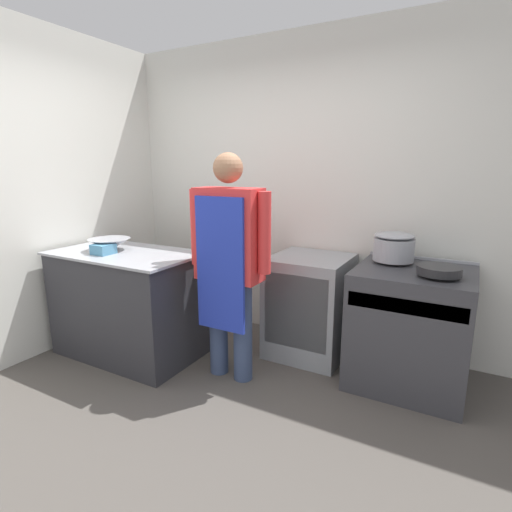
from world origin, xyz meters
name	(u,v)px	position (x,y,z in m)	size (l,w,h in m)	color
ground_plane	(163,433)	(0.00, 0.00, 0.00)	(14.00, 14.00, 0.00)	#4C4742
wall_back	(289,191)	(0.00, 1.80, 1.35)	(8.00, 0.05, 2.70)	silver
wall_left	(93,191)	(-1.66, 1.00, 1.35)	(0.05, 8.00, 2.70)	silver
prep_counter	(129,303)	(-0.97, 0.71, 0.44)	(1.23, 0.72, 0.89)	#2D2D33
stove	(410,327)	(1.19, 1.35, 0.43)	(0.80, 0.75, 0.88)	#38383D
fridge_unit	(309,306)	(0.37, 1.44, 0.43)	(0.62, 0.63, 0.85)	#93999E
person_cook	(229,255)	(-0.01, 0.78, 0.95)	(0.66, 0.24, 1.67)	#38476B
mixing_bowl	(110,245)	(-1.13, 0.69, 0.94)	(0.34, 0.34, 0.10)	#9EA0A8
plastic_tub	(103,249)	(-1.07, 0.57, 0.93)	(0.15, 0.15, 0.08)	teal
stock_pot	(394,246)	(1.01, 1.48, 0.99)	(0.30, 0.30, 0.22)	#9EA0A8
saute_pan	(439,270)	(1.35, 1.22, 0.91)	(0.28, 0.28, 0.06)	#262628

